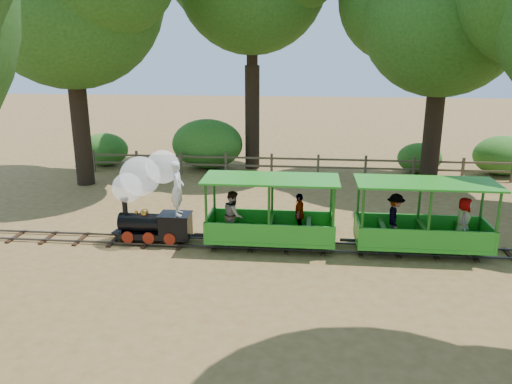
# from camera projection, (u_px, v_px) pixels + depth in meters

# --- Properties ---
(ground) EXTENTS (90.00, 90.00, 0.00)m
(ground) POSITION_uv_depth(u_px,v_px,m) (287.00, 248.00, 13.96)
(ground) COLOR #9E7944
(ground) RESTS_ON ground
(track) EXTENTS (22.00, 1.00, 0.10)m
(track) POSITION_uv_depth(u_px,v_px,m) (287.00, 246.00, 13.94)
(track) COLOR #3F3D3A
(track) RESTS_ON ground
(locomotive) EXTENTS (2.37, 1.12, 2.73)m
(locomotive) POSITION_uv_depth(u_px,v_px,m) (148.00, 190.00, 13.97)
(locomotive) COLOR black
(locomotive) RESTS_ON ground
(carriage_front) EXTENTS (3.67, 1.50, 1.91)m
(carriage_front) POSITION_uv_depth(u_px,v_px,m) (266.00, 220.00, 13.73)
(carriage_front) COLOR green
(carriage_front) RESTS_ON track
(carriage_rear) EXTENTS (3.67, 1.50, 1.91)m
(carriage_rear) POSITION_uv_depth(u_px,v_px,m) (422.00, 224.00, 13.39)
(carriage_rear) COLOR green
(carriage_rear) RESTS_ON track
(oak_ne) EXTENTS (7.84, 6.90, 9.78)m
(oak_ne) POSITION_uv_depth(u_px,v_px,m) (444.00, 4.00, 18.74)
(oak_ne) COLOR #2D2116
(oak_ne) RESTS_ON ground
(fence) EXTENTS (18.10, 0.10, 1.00)m
(fence) POSITION_uv_depth(u_px,v_px,m) (295.00, 164.00, 21.44)
(fence) COLOR brown
(fence) RESTS_ON ground
(shrub_west) EXTENTS (2.22, 1.71, 1.54)m
(shrub_west) POSITION_uv_depth(u_px,v_px,m) (105.00, 149.00, 23.50)
(shrub_west) COLOR #2D6B1E
(shrub_west) RESTS_ON ground
(shrub_mid_w) EXTENTS (3.27, 2.52, 2.27)m
(shrub_mid_w) POSITION_uv_depth(u_px,v_px,m) (207.00, 144.00, 22.92)
(shrub_mid_w) COLOR #2D6B1E
(shrub_mid_w) RESTS_ON ground
(shrub_mid_e) EXTENTS (1.94, 1.49, 1.34)m
(shrub_mid_e) POSITION_uv_depth(u_px,v_px,m) (419.00, 158.00, 22.13)
(shrub_mid_e) COLOR #2D6B1E
(shrub_mid_e) RESTS_ON ground
(shrub_east) EXTENTS (2.49, 1.91, 1.72)m
(shrub_east) POSITION_uv_depth(u_px,v_px,m) (502.00, 156.00, 21.74)
(shrub_east) COLOR #2D6B1E
(shrub_east) RESTS_ON ground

